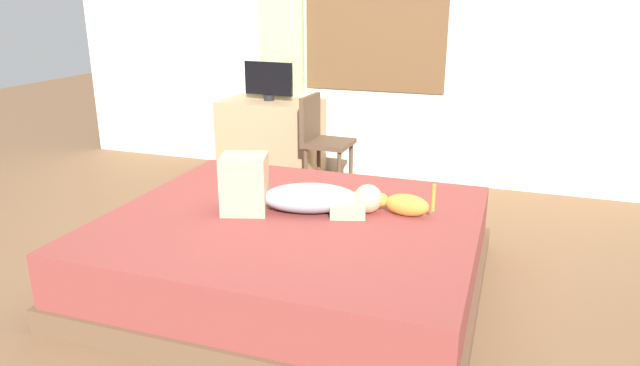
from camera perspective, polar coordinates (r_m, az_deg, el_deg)
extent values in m
plane|color=brown|center=(3.51, -3.70, -9.98)|extent=(16.00, 16.00, 0.00)
cube|color=beige|center=(5.35, 6.12, 15.84)|extent=(6.40, 0.12, 2.90)
cube|color=brown|center=(5.30, 5.48, 14.82)|extent=(1.29, 0.02, 1.06)
cube|color=white|center=(5.29, 5.47, 14.82)|extent=(1.21, 0.02, 0.98)
cube|color=brown|center=(3.47, -2.68, -9.02)|extent=(2.15, 1.89, 0.14)
cube|color=brown|center=(3.37, -2.73, -5.68)|extent=(2.09, 1.83, 0.30)
ellipsoid|color=#8C939E|center=(3.35, -1.02, -1.50)|extent=(0.61, 0.41, 0.17)
sphere|color=tan|center=(3.35, 4.79, -1.56)|extent=(0.17, 0.17, 0.17)
cube|color=tan|center=(3.36, -7.51, -0.06)|extent=(0.32, 0.31, 0.34)
cube|color=tan|center=(3.36, 2.73, -2.26)|extent=(0.27, 0.33, 0.08)
ellipsoid|color=#C67A2D|center=(3.33, 8.65, -2.18)|extent=(0.27, 0.13, 0.13)
sphere|color=#C67A2D|center=(3.37, 6.11, -1.68)|extent=(0.08, 0.08, 0.08)
cylinder|color=#C67A2D|center=(3.28, 11.24, -1.45)|extent=(0.02, 0.02, 0.16)
cube|color=#997A56|center=(5.41, -4.84, 4.35)|extent=(0.90, 0.56, 0.74)
cylinder|color=black|center=(5.34, -5.10, 8.48)|extent=(0.10, 0.10, 0.05)
cube|color=black|center=(5.32, -5.16, 10.34)|extent=(0.48, 0.07, 0.30)
cylinder|color=white|center=(5.11, -1.35, 8.37)|extent=(0.07, 0.07, 0.10)
cylinder|color=#4C3828|center=(5.04, 3.09, 1.56)|extent=(0.04, 0.04, 0.44)
cylinder|color=#4C3828|center=(4.76, 1.92, 0.60)|extent=(0.04, 0.04, 0.44)
cylinder|color=#4C3828|center=(5.14, -0.13, 1.92)|extent=(0.04, 0.04, 0.44)
cylinder|color=#4C3828|center=(4.87, -1.45, 0.99)|extent=(0.04, 0.04, 0.44)
cube|color=#4C3828|center=(4.88, 0.87, 3.98)|extent=(0.40, 0.40, 0.04)
cube|color=#4C3828|center=(4.90, -0.99, 6.54)|extent=(0.06, 0.38, 0.38)
cube|color=#ADCC75|center=(5.53, -3.89, 13.99)|extent=(0.44, 0.06, 2.52)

